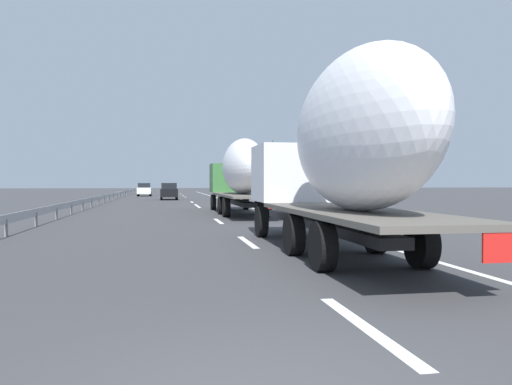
{
  "coord_description": "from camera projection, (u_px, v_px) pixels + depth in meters",
  "views": [
    {
      "loc": [
        -4.11,
        0.7,
        1.84
      ],
      "look_at": [
        25.89,
        -4.64,
        1.25
      ],
      "focal_mm": 35.95,
      "sensor_mm": 36.0,
      "label": 1
    }
  ],
  "objects": [
    {
      "name": "lane_stripe_0",
      "position": [
        365.0,
        327.0,
        6.49
      ],
      "size": [
        3.2,
        0.2,
        0.01
      ],
      "primitive_type": "cube",
      "color": "white",
      "rests_on": "ground_plane"
    },
    {
      "name": "edge_line_right",
      "position": [
        230.0,
        202.0,
        49.46
      ],
      "size": [
        110.0,
        0.2,
        0.01
      ],
      "primitive_type": "cube",
      "color": "white",
      "rests_on": "ground_plane"
    },
    {
      "name": "truck_lead",
      "position": [
        240.0,
        173.0,
        29.76
      ],
      "size": [
        13.69,
        2.55,
        4.27
      ],
      "color": "#387038",
      "rests_on": "ground_plane"
    },
    {
      "name": "lane_stripe_7",
      "position": [
        185.0,
        197.0,
        63.94
      ],
      "size": [
        3.2,
        0.2,
        0.01
      ],
      "primitive_type": "cube",
      "color": "white",
      "rests_on": "ground_plane"
    },
    {
      "name": "lane_stripe_5",
      "position": [
        192.0,
        202.0,
        48.2
      ],
      "size": [
        3.2,
        0.2,
        0.01
      ],
      "primitive_type": "cube",
      "color": "white",
      "rests_on": "ground_plane"
    },
    {
      "name": "tree_1",
      "position": [
        273.0,
        164.0,
        57.92
      ],
      "size": [
        3.42,
        3.42,
        6.68
      ],
      "color": "#472D19",
      "rests_on": "ground_plane"
    },
    {
      "name": "truck_trailing",
      "position": [
        342.0,
        149.0,
        12.61
      ],
      "size": [
        12.33,
        2.55,
        4.81
      ],
      "color": "silver",
      "rests_on": "ground_plane"
    },
    {
      "name": "lane_stripe_2",
      "position": [
        218.0,
        221.0,
        24.32
      ],
      "size": [
        3.2,
        0.2,
        0.01
      ],
      "primitive_type": "cube",
      "color": "white",
      "rests_on": "ground_plane"
    },
    {
      "name": "tree_2",
      "position": [
        229.0,
        168.0,
        89.2
      ],
      "size": [
        2.96,
        2.96,
        6.96
      ],
      "color": "#472D19",
      "rests_on": "ground_plane"
    },
    {
      "name": "lane_stripe_6",
      "position": [
        185.0,
        197.0,
        65.21
      ],
      "size": [
        3.2,
        0.2,
        0.01
      ],
      "primitive_type": "cube",
      "color": "white",
      "rests_on": "ground_plane"
    },
    {
      "name": "lane_stripe_3",
      "position": [
        198.0,
        207.0,
        38.74
      ],
      "size": [
        3.2,
        0.2,
        0.01
      ],
      "primitive_type": "cube",
      "color": "white",
      "rests_on": "ground_plane"
    },
    {
      "name": "ground_plane",
      "position": [
        173.0,
        204.0,
        43.58
      ],
      "size": [
        260.0,
        260.0,
        0.0
      ],
      "primitive_type": "plane",
      "color": "#38383A"
    },
    {
      "name": "lane_stripe_8",
      "position": [
        183.0,
        196.0,
        71.95
      ],
      "size": [
        3.2,
        0.2,
        0.01
      ],
      "primitive_type": "cube",
      "color": "white",
      "rests_on": "ground_plane"
    },
    {
      "name": "tree_0",
      "position": [
        234.0,
        167.0,
        83.69
      ],
      "size": [
        3.15,
        3.15,
        7.2
      ],
      "color": "#472D19",
      "rests_on": "ground_plane"
    },
    {
      "name": "car_black_suv",
      "position": [
        169.0,
        191.0,
        54.86
      ],
      "size": [
        4.5,
        1.82,
        1.8
      ],
      "color": "black",
      "rests_on": "ground_plane"
    },
    {
      "name": "road_sign",
      "position": [
        234.0,
        178.0,
        55.64
      ],
      "size": [
        0.1,
        0.9,
        3.31
      ],
      "color": "gray",
      "rests_on": "ground_plane"
    },
    {
      "name": "lane_stripe_4",
      "position": [
        196.0,
        205.0,
        41.69
      ],
      "size": [
        3.2,
        0.2,
        0.01
      ],
      "primitive_type": "cube",
      "color": "white",
      "rests_on": "ground_plane"
    },
    {
      "name": "lane_stripe_1",
      "position": [
        247.0,
        242.0,
        15.78
      ],
      "size": [
        3.2,
        0.2,
        0.01
      ],
      "primitive_type": "cube",
      "color": "white",
      "rests_on": "ground_plane"
    },
    {
      "name": "lane_stripe_9",
      "position": [
        181.0,
        194.0,
        82.77
      ],
      "size": [
        3.2,
        0.2,
        0.01
      ],
      "primitive_type": "cube",
      "color": "white",
      "rests_on": "ground_plane"
    },
    {
      "name": "guardrail_median",
      "position": [
        104.0,
        197.0,
        45.47
      ],
      "size": [
        94.0,
        0.1,
        0.76
      ],
      "color": "#9EA0A5",
      "rests_on": "ground_plane"
    },
    {
      "name": "car_white_van",
      "position": [
        144.0,
        189.0,
        69.55
      ],
      "size": [
        4.15,
        1.84,
        1.77
      ],
      "color": "white",
      "rests_on": "ground_plane"
    }
  ]
}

